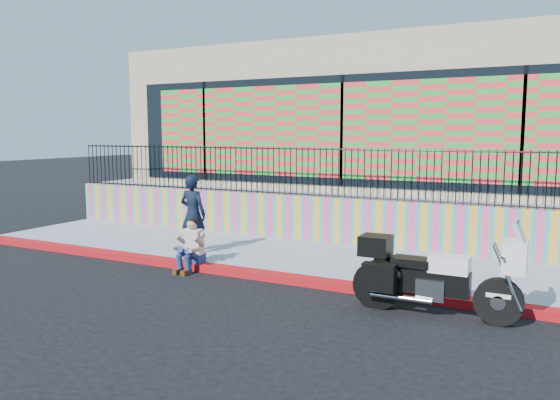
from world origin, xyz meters
The scene contains 10 objects.
ground centered at (0.00, 0.00, 0.00)m, with size 90.00×90.00×0.00m, color black.
red_curb centered at (0.00, 0.00, 0.07)m, with size 16.00×0.30×0.15m, color #A10F0B.
sidewalk centered at (0.00, 1.65, 0.07)m, with size 16.00×3.00×0.15m, color #8992A4.
mural_wall centered at (0.00, 3.25, 0.70)m, with size 16.00×0.20×1.10m, color #FF4383.
metal_fence centered at (0.00, 3.25, 1.85)m, with size 15.80×0.04×1.20m, color black, non-canonical shape.
elevated_platform centered at (0.00, 8.35, 0.62)m, with size 16.00×10.00×1.25m, color #8992A4.
storefront_building centered at (0.00, 8.13, 3.25)m, with size 14.00×8.06×4.00m.
police_motorcycle centered at (3.31, -0.65, 0.66)m, with size 2.52×0.83×1.57m.
police_officer centered at (-2.22, 0.78, 1.02)m, with size 0.63×0.42×1.73m, color black.
seated_man centered at (-1.63, -0.17, 0.45)m, with size 0.54×0.71×1.06m.
Camera 1 is at (4.95, -8.97, 2.80)m, focal length 35.00 mm.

